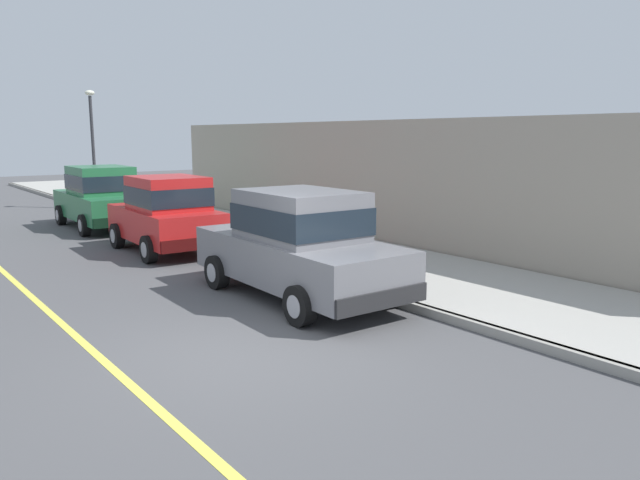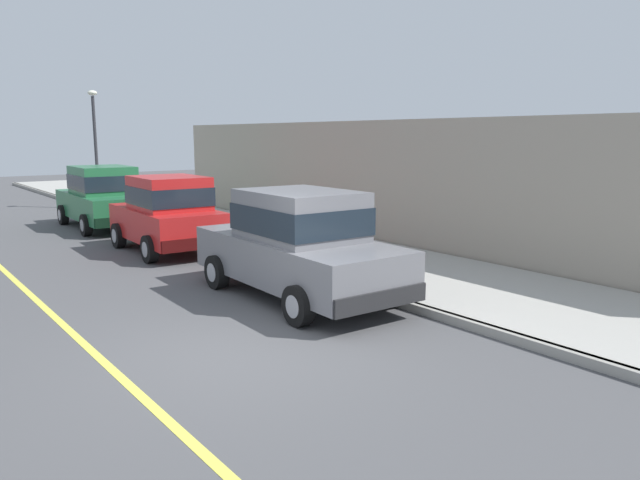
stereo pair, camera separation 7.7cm
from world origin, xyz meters
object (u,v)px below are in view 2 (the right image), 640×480
Objects in this scene: fire_hydrant at (223,227)px; street_lamp at (95,134)px; car_grey_sedan at (298,243)px; car_red_hatchback at (168,213)px; car_green_sedan at (103,196)px; dog_black at (345,246)px.

street_lamp reaches higher than fire_hydrant.
car_grey_sedan reaches higher than car_red_hatchback.
car_red_hatchback is 5.32× the size of fire_hydrant.
car_red_hatchback is at bearing -177.44° from fire_hydrant.
car_green_sedan reaches higher than car_red_hatchback.
dog_black is 4.03m from fire_hydrant.
car_red_hatchback is at bearing 90.92° from car_grey_sedan.
street_lamp is (1.37, 15.56, 1.92)m from car_grey_sedan.
fire_hydrant is at bearing -72.40° from car_green_sedan.
street_lamp reaches higher than car_red_hatchback.
car_green_sedan reaches higher than fire_hydrant.
car_red_hatchback is 4.62m from dog_black.
car_red_hatchback is at bearing 122.96° from dog_black.
car_red_hatchback is 0.83× the size of car_green_sedan.
car_green_sedan is 1.05× the size of street_lamp.
car_green_sedan is at bearing 107.60° from fire_hydrant.
dog_black is (2.49, -3.84, -0.55)m from car_red_hatchback.
car_grey_sedan reaches higher than dog_black.
fire_hydrant is at bearing 103.47° from dog_black.
fire_hydrant is (1.55, -4.89, -0.51)m from car_green_sedan.
dog_black is (2.41, 1.62, -0.55)m from car_grey_sedan.
street_lamp is at bearing 81.80° from car_red_hatchback.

